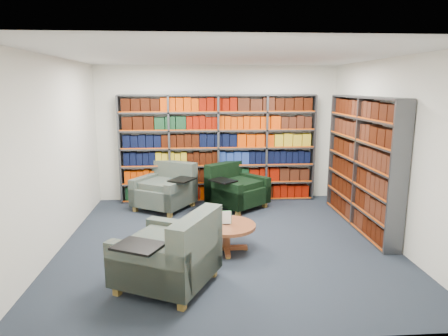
{
  "coord_description": "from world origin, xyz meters",
  "views": [
    {
      "loc": [
        -0.45,
        -5.84,
        2.37
      ],
      "look_at": [
        0.0,
        0.6,
        1.05
      ],
      "focal_mm": 32.0,
      "sensor_mm": 36.0,
      "label": 1
    }
  ],
  "objects": [
    {
      "name": "room_shell",
      "position": [
        0.0,
        0.0,
        1.4
      ],
      "size": [
        5.02,
        5.02,
        2.82
      ],
      "color": "#1C2031",
      "rests_on": "ground"
    },
    {
      "name": "bookshelf_right",
      "position": [
        2.34,
        0.6,
        1.1
      ],
      "size": [
        0.28,
        2.5,
        2.2
      ],
      "color": "#47494F",
      "rests_on": "ground"
    },
    {
      "name": "chair_teal_left",
      "position": [
        -1.04,
        1.88,
        0.36
      ],
      "size": [
        1.34,
        1.34,
        0.89
      ],
      "color": "#0C2C37",
      "rests_on": "ground"
    },
    {
      "name": "bookshelf_back",
      "position": [
        0.0,
        2.34,
        1.1
      ],
      "size": [
        4.0,
        0.28,
        2.2
      ],
      "color": "#47494F",
      "rests_on": "ground"
    },
    {
      "name": "coffee_table",
      "position": [
        -0.03,
        -0.33,
        0.32
      ],
      "size": [
        0.85,
        0.85,
        0.6
      ],
      "color": "brown",
      "rests_on": "ground"
    },
    {
      "name": "chair_teal_front",
      "position": [
        -0.74,
        -1.37,
        0.38
      ],
      "size": [
        1.37,
        1.39,
        0.93
      ],
      "color": "#0C2C37",
      "rests_on": "ground"
    },
    {
      "name": "chair_green_right",
      "position": [
        0.29,
        1.87,
        0.35
      ],
      "size": [
        1.33,
        1.33,
        0.86
      ],
      "color": "black",
      "rests_on": "ground"
    }
  ]
}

